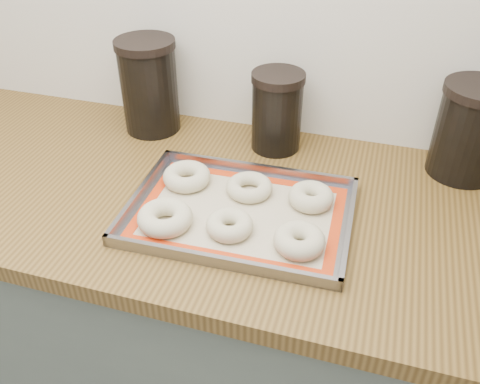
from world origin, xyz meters
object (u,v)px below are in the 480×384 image
(canister_mid, at_px, (277,111))
(canister_right, at_px, (471,131))
(bagel_back_left, at_px, (187,176))
(bagel_front_left, at_px, (165,218))
(bagel_front_right, at_px, (299,240))
(bagel_front_mid, at_px, (230,225))
(baking_tray, at_px, (240,212))
(bagel_back_right, at_px, (311,197))
(bagel_back_mid, at_px, (249,187))
(canister_left, at_px, (149,86))

(canister_mid, height_order, canister_right, canister_right)
(bagel_back_left, xyz_separation_m, canister_mid, (0.15, 0.22, 0.08))
(bagel_front_left, distance_m, bagel_back_left, 0.15)
(bagel_front_right, xyz_separation_m, canister_right, (0.31, 0.38, 0.09))
(bagel_front_mid, relative_size, canister_right, 0.43)
(bagel_front_right, xyz_separation_m, bagel_back_left, (-0.29, 0.14, -0.00))
(canister_mid, bearing_deg, baking_tray, -90.99)
(baking_tray, bearing_deg, bagel_front_right, -26.91)
(bagel_front_mid, distance_m, canister_mid, 0.37)
(bagel_front_mid, distance_m, bagel_back_right, 0.19)
(bagel_front_right, relative_size, bagel_back_mid, 0.99)
(bagel_front_left, height_order, bagel_back_left, bagel_front_left)
(baking_tray, distance_m, canister_left, 0.46)
(bagel_front_left, height_order, bagel_back_right, same)
(bagel_front_left, bearing_deg, canister_right, 33.69)
(bagel_back_right, xyz_separation_m, canister_mid, (-0.13, 0.22, 0.08))
(canister_left, bearing_deg, bagel_front_mid, -47.39)
(baking_tray, xyz_separation_m, canister_left, (-0.33, 0.30, 0.11))
(baking_tray, height_order, bagel_back_right, bagel_back_right)
(canister_right, bearing_deg, bagel_back_right, -143.35)
(bagel_front_left, height_order, canister_right, canister_right)
(baking_tray, bearing_deg, canister_mid, 89.01)
(bagel_back_right, bearing_deg, canister_right, 36.65)
(canister_left, bearing_deg, canister_mid, -0.20)
(bagel_back_mid, relative_size, canister_right, 0.46)
(bagel_front_left, bearing_deg, bagel_back_right, 29.97)
(baking_tray, height_order, bagel_back_left, bagel_back_left)
(baking_tray, xyz_separation_m, bagel_front_right, (0.14, -0.07, 0.02))
(bagel_front_right, relative_size, canister_mid, 0.50)
(baking_tray, distance_m, canister_mid, 0.31)
(canister_mid, bearing_deg, canister_right, 1.60)
(bagel_front_mid, xyz_separation_m, bagel_back_right, (0.14, 0.14, 0.00))
(bagel_front_left, distance_m, bagel_front_right, 0.27)
(bagel_front_left, xyz_separation_m, canister_mid, (0.14, 0.38, 0.08))
(bagel_front_right, distance_m, canister_right, 0.50)
(bagel_front_mid, relative_size, bagel_front_right, 0.94)
(bagel_front_mid, relative_size, canister_mid, 0.48)
(bagel_front_mid, height_order, bagel_front_right, bagel_front_right)
(baking_tray, relative_size, bagel_front_mid, 4.99)
(baking_tray, xyz_separation_m, canister_mid, (0.01, 0.30, 0.09))
(bagel_back_mid, xyz_separation_m, canister_left, (-0.33, 0.22, 0.10))
(bagel_front_mid, height_order, canister_right, canister_right)
(bagel_front_mid, bearing_deg, baking_tray, 87.60)
(canister_left, xyz_separation_m, canister_right, (0.78, 0.01, -0.01))
(bagel_back_left, height_order, canister_left, canister_left)
(bagel_back_left, height_order, bagel_back_right, bagel_back_right)
(bagel_front_left, distance_m, canister_left, 0.44)
(bagel_back_mid, height_order, bagel_back_right, bagel_back_right)
(bagel_front_right, relative_size, bagel_back_right, 1.03)
(bagel_front_right, bearing_deg, canister_mid, 110.15)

